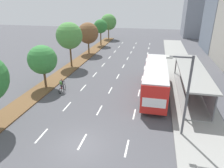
{
  "coord_description": "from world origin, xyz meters",
  "views": [
    {
      "loc": [
        4.97,
        -11.46,
        10.15
      ],
      "look_at": [
        0.39,
        9.51,
        1.2
      ],
      "focal_mm": 32.17,
      "sensor_mm": 36.0,
      "label": 1
    }
  ],
  "objects_px": {
    "bus_shelter": "(193,79)",
    "cyclist": "(62,86)",
    "median_tree_fourth": "(88,33)",
    "median_tree_second": "(42,60)",
    "streetlight": "(185,92)",
    "median_tree_third": "(69,36)",
    "bus": "(155,77)",
    "median_tree_farthest": "(109,22)",
    "median_tree_fifth": "(101,26)"
  },
  "relations": [
    {
      "from": "median_tree_second",
      "to": "bus",
      "type": "bearing_deg",
      "value": 4.78
    },
    {
      "from": "bus_shelter",
      "to": "streetlight",
      "type": "bearing_deg",
      "value": -103.82
    },
    {
      "from": "median_tree_farthest",
      "to": "median_tree_fifth",
      "type": "bearing_deg",
      "value": -89.3
    },
    {
      "from": "median_tree_fifth",
      "to": "median_tree_farthest",
      "type": "bearing_deg",
      "value": 90.7
    },
    {
      "from": "median_tree_third",
      "to": "median_tree_fifth",
      "type": "xyz_separation_m",
      "value": [
        0.23,
        17.63,
        -0.56
      ]
    },
    {
      "from": "median_tree_fifth",
      "to": "streetlight",
      "type": "xyz_separation_m",
      "value": [
        15.56,
        -32.96,
        -0.6
      ]
    },
    {
      "from": "bus_shelter",
      "to": "streetlight",
      "type": "distance_m",
      "value": 9.07
    },
    {
      "from": "bus",
      "to": "median_tree_second",
      "type": "bearing_deg",
      "value": -175.22
    },
    {
      "from": "median_tree_second",
      "to": "median_tree_fifth",
      "type": "relative_size",
      "value": 0.87
    },
    {
      "from": "streetlight",
      "to": "median_tree_farthest",
      "type": "bearing_deg",
      "value": 110.56
    },
    {
      "from": "cyclist",
      "to": "median_tree_farthest",
      "type": "xyz_separation_m",
      "value": [
        -2.72,
        36.02,
        3.87
      ]
    },
    {
      "from": "bus",
      "to": "median_tree_fifth",
      "type": "relative_size",
      "value": 1.88
    },
    {
      "from": "median_tree_third",
      "to": "median_tree_farthest",
      "type": "distance_m",
      "value": 26.45
    },
    {
      "from": "median_tree_farthest",
      "to": "streetlight",
      "type": "bearing_deg",
      "value": -69.44
    },
    {
      "from": "median_tree_fourth",
      "to": "median_tree_fifth",
      "type": "relative_size",
      "value": 1.02
    },
    {
      "from": "bus",
      "to": "bus_shelter",
      "type": "bearing_deg",
      "value": 12.65
    },
    {
      "from": "cyclist",
      "to": "median_tree_farthest",
      "type": "distance_m",
      "value": 36.33
    },
    {
      "from": "median_tree_third",
      "to": "median_tree_fourth",
      "type": "relative_size",
      "value": 1.14
    },
    {
      "from": "cyclist",
      "to": "streetlight",
      "type": "distance_m",
      "value": 14.51
    },
    {
      "from": "median_tree_fourth",
      "to": "median_tree_farthest",
      "type": "xyz_separation_m",
      "value": [
        0.04,
        17.63,
        0.47
      ]
    },
    {
      "from": "bus",
      "to": "median_tree_farthest",
      "type": "relative_size",
      "value": 1.68
    },
    {
      "from": "streetlight",
      "to": "bus",
      "type": "bearing_deg",
      "value": 105.87
    },
    {
      "from": "median_tree_second",
      "to": "streetlight",
      "type": "xyz_separation_m",
      "value": [
        15.52,
        -6.51,
        0.27
      ]
    },
    {
      "from": "median_tree_fifth",
      "to": "cyclist",
      "type": "bearing_deg",
      "value": -84.52
    },
    {
      "from": "median_tree_third",
      "to": "bus",
      "type": "bearing_deg",
      "value": -29.47
    },
    {
      "from": "bus",
      "to": "median_tree_farthest",
      "type": "bearing_deg",
      "value": 111.57
    },
    {
      "from": "bus_shelter",
      "to": "cyclist",
      "type": "height_order",
      "value": "bus_shelter"
    },
    {
      "from": "bus",
      "to": "median_tree_farthest",
      "type": "distance_m",
      "value": 36.81
    },
    {
      "from": "bus",
      "to": "cyclist",
      "type": "height_order",
      "value": "bus"
    },
    {
      "from": "bus_shelter",
      "to": "median_tree_fourth",
      "type": "relative_size",
      "value": 2.17
    },
    {
      "from": "median_tree_third",
      "to": "streetlight",
      "type": "relative_size",
      "value": 1.08
    },
    {
      "from": "median_tree_third",
      "to": "median_tree_fourth",
      "type": "xyz_separation_m",
      "value": [
        0.09,
        8.82,
        -0.86
      ]
    },
    {
      "from": "bus",
      "to": "median_tree_fourth",
      "type": "height_order",
      "value": "median_tree_fourth"
    },
    {
      "from": "bus_shelter",
      "to": "median_tree_fifth",
      "type": "distance_m",
      "value": 30.22
    },
    {
      "from": "median_tree_second",
      "to": "median_tree_fourth",
      "type": "relative_size",
      "value": 0.85
    },
    {
      "from": "median_tree_farthest",
      "to": "median_tree_third",
      "type": "bearing_deg",
      "value": -90.27
    },
    {
      "from": "streetlight",
      "to": "cyclist",
      "type": "bearing_deg",
      "value": 156.06
    },
    {
      "from": "median_tree_second",
      "to": "median_tree_third",
      "type": "distance_m",
      "value": 8.94
    },
    {
      "from": "bus_shelter",
      "to": "median_tree_second",
      "type": "relative_size",
      "value": 2.54
    },
    {
      "from": "median_tree_third",
      "to": "median_tree_second",
      "type": "bearing_deg",
      "value": -88.23
    },
    {
      "from": "bus_shelter",
      "to": "median_tree_fifth",
      "type": "height_order",
      "value": "median_tree_fifth"
    },
    {
      "from": "median_tree_second",
      "to": "median_tree_farthest",
      "type": "xyz_separation_m",
      "value": [
        -0.15,
        35.26,
        1.04
      ]
    },
    {
      "from": "median_tree_fifth",
      "to": "median_tree_farthest",
      "type": "relative_size",
      "value": 0.89
    },
    {
      "from": "bus_shelter",
      "to": "median_tree_farthest",
      "type": "distance_m",
      "value": 37.75
    },
    {
      "from": "bus_shelter",
      "to": "median_tree_second",
      "type": "distance_m",
      "value": 17.84
    },
    {
      "from": "median_tree_fourth",
      "to": "median_tree_fifth",
      "type": "bearing_deg",
      "value": 89.05
    },
    {
      "from": "median_tree_second",
      "to": "median_tree_fifth",
      "type": "bearing_deg",
      "value": 90.08
    },
    {
      "from": "bus",
      "to": "streetlight",
      "type": "xyz_separation_m",
      "value": [
        2.17,
        -7.63,
        1.82
      ]
    },
    {
      "from": "median_tree_fourth",
      "to": "median_tree_second",
      "type": "bearing_deg",
      "value": -89.4
    },
    {
      "from": "median_tree_second",
      "to": "streetlight",
      "type": "bearing_deg",
      "value": -22.75
    }
  ]
}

